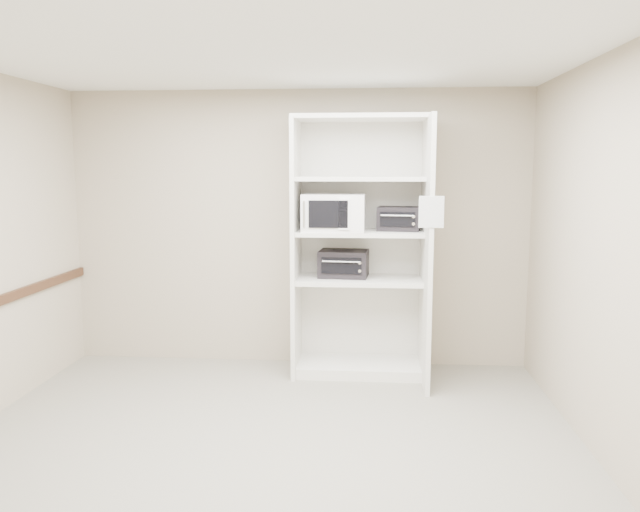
# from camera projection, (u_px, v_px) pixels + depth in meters

# --- Properties ---
(floor) EXTENTS (4.50, 4.00, 0.01)m
(floor) POSITION_uv_depth(u_px,v_px,m) (266.00, 448.00, 4.37)
(floor) COLOR slate
(floor) RESTS_ON ground
(ceiling) EXTENTS (4.50, 4.00, 0.01)m
(ceiling) POSITION_uv_depth(u_px,v_px,m) (261.00, 49.00, 4.00)
(ceiling) COLOR white
(wall_back) EXTENTS (4.50, 0.02, 2.70)m
(wall_back) POSITION_uv_depth(u_px,v_px,m) (298.00, 229.00, 6.16)
(wall_back) COLOR tan
(wall_back) RESTS_ON ground
(wall_front) EXTENTS (4.50, 0.02, 2.70)m
(wall_front) POSITION_uv_depth(u_px,v_px,m) (169.00, 337.00, 2.21)
(wall_front) COLOR tan
(wall_front) RESTS_ON ground
(wall_right) EXTENTS (0.02, 4.00, 2.70)m
(wall_right) POSITION_uv_depth(u_px,v_px,m) (609.00, 261.00, 4.01)
(wall_right) COLOR tan
(wall_right) RESTS_ON ground
(shelving_unit) EXTENTS (1.24, 0.92, 2.42)m
(shelving_unit) POSITION_uv_depth(u_px,v_px,m) (365.00, 256.00, 5.84)
(shelving_unit) COLOR silver
(shelving_unit) RESTS_ON floor
(microwave) EXTENTS (0.58, 0.45, 0.34)m
(microwave) POSITION_uv_depth(u_px,v_px,m) (334.00, 212.00, 5.75)
(microwave) COLOR white
(microwave) RESTS_ON shelving_unit
(toaster_oven_upper) EXTENTS (0.42, 0.34, 0.22)m
(toaster_oven_upper) POSITION_uv_depth(u_px,v_px,m) (399.00, 219.00, 5.79)
(toaster_oven_upper) COLOR black
(toaster_oven_upper) RESTS_ON shelving_unit
(toaster_oven_lower) EXTENTS (0.48, 0.38, 0.25)m
(toaster_oven_lower) POSITION_uv_depth(u_px,v_px,m) (344.00, 264.00, 5.93)
(toaster_oven_lower) COLOR black
(toaster_oven_lower) RESTS_ON shelving_unit
(paper_sign) EXTENTS (0.20, 0.01, 0.26)m
(paper_sign) POSITION_uv_depth(u_px,v_px,m) (431.00, 212.00, 5.12)
(paper_sign) COLOR white
(paper_sign) RESTS_ON shelving_unit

